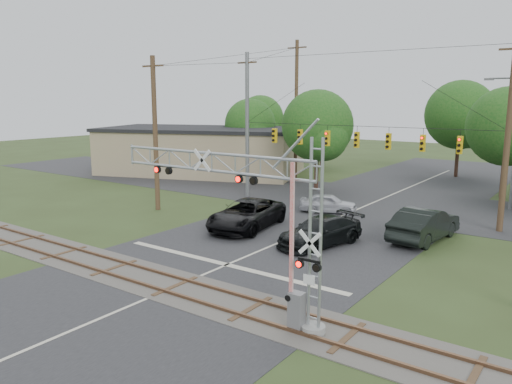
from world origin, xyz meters
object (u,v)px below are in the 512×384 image
Objects in this scene: pickup_black at (247,214)px; sedan_silver at (328,203)px; car_dark at (320,231)px; traffic_signal_span at (369,133)px; crossing_gantry at (247,206)px; commercial_building at (201,150)px.

pickup_black is 1.61× the size of sedan_silver.
traffic_signal_span is at bearing 112.37° from car_dark.
crossing_gantry is 10.22m from car_dark.
sedan_silver is 0.17× the size of commercial_building.
crossing_gantry is 1.75× the size of car_dark.
commercial_building is at bearing 159.52° from car_dark.
crossing_gantry is at bearing -62.36° from pickup_black.
commercial_building is (-20.06, 9.17, 1.78)m from sedan_silver.
traffic_signal_span is (-3.21, 18.36, 1.51)m from crossing_gantry.
pickup_black is 5.47m from car_dark.
traffic_signal_span reaches higher than sedan_silver.
car_dark is 28.76m from commercial_building.
crossing_gantry reaches higher than pickup_black.
car_dark is at bearing -54.80° from commercial_building.
traffic_signal_span is at bearing 99.93° from crossing_gantry.
traffic_signal_span is 5.61m from sedan_silver.
crossing_gantry is 2.38× the size of sedan_silver.
car_dark is at bearing -15.06° from pickup_black.
pickup_black is at bearing -171.12° from car_dark.
sedan_silver is (2.07, 6.86, -0.21)m from pickup_black.
traffic_signal_span is 4.90× the size of sedan_silver.
crossing_gantry is at bearing -65.13° from commercial_building.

